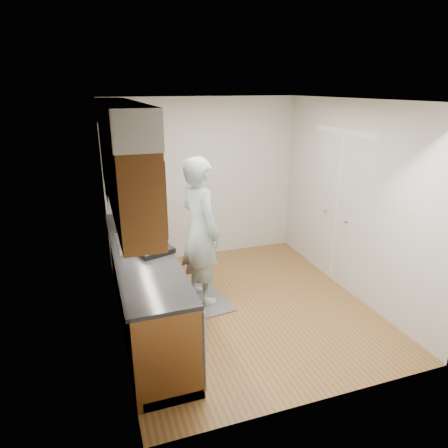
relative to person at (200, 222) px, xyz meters
name	(u,v)px	position (x,y,z in m)	size (l,w,h in m)	color
floor	(242,305)	(0.45, -0.31, -1.07)	(3.50, 3.50, 0.00)	brown
ceiling	(246,100)	(0.45, -0.31, 1.43)	(3.50, 3.50, 0.00)	white
wall_left	(112,225)	(-1.05, -0.31, 0.18)	(0.02, 3.50, 2.50)	beige
wall_right	(352,200)	(1.95, -0.31, 0.18)	(0.02, 3.50, 2.50)	beige
wall_back	(203,180)	(0.45, 1.44, 0.18)	(3.00, 0.02, 2.50)	beige
counter	(145,285)	(-0.75, -0.31, -0.58)	(0.64, 2.80, 1.30)	brown
upper_cabinets	(123,157)	(-0.88, -0.26, 0.88)	(0.47, 2.80, 1.21)	brown
closet_door	(337,210)	(1.94, -0.01, -0.05)	(0.02, 1.22, 2.05)	silver
floor_mat	(202,298)	(0.00, 0.00, -1.06)	(0.55, 0.94, 0.02)	slate
person	(200,222)	(0.00, 0.00, 0.00)	(0.74, 0.50, 2.10)	#8EA8AC
soap_bottle_a	(124,220)	(-0.87, 0.35, 0.00)	(0.10, 0.10, 0.26)	silver
soap_bottle_b	(138,218)	(-0.69, 0.48, -0.03)	(0.09, 0.09, 0.19)	silver
soap_bottle_c	(140,214)	(-0.63, 0.71, -0.05)	(0.13, 0.13, 0.17)	silver
soda_can	(155,225)	(-0.51, 0.26, -0.07)	(0.07, 0.07, 0.13)	#BD2039
steel_can	(151,219)	(-0.52, 0.52, -0.08)	(0.06, 0.06, 0.11)	#A5A5AA
dish_rack	(154,250)	(-0.65, -0.47, -0.10)	(0.36, 0.30, 0.06)	black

